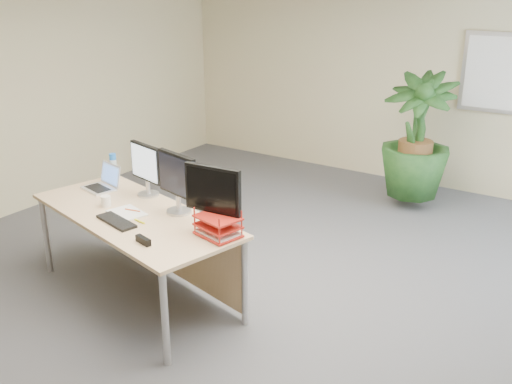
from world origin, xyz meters
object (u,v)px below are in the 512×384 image
Objects in this scene: desk at (146,228)px; monitor_left at (146,167)px; monitor_right at (177,179)px; laptop at (104,182)px; floor_plant at (415,147)px.

desk is 4.57× the size of monitor_left.
monitor_right reaches higher than laptop.
desk is 0.75m from laptop.
monitor_left is (-0.22, 0.27, 0.44)m from desk.
floor_plant is 4.16× the size of laptop.
desk is at bearing -110.87° from floor_plant.
desk is 0.56m from monitor_left.
floor_plant reaches higher than monitor_right.
monitor_right is (0.28, 0.11, 0.46)m from desk.
floor_plant is at bearing 57.75° from laptop.
desk is at bearing -15.14° from laptop.
monitor_left is at bearing 128.71° from desk.
laptop is at bearing 175.55° from monitor_right.
floor_plant reaches higher than desk.
monitor_left is at bearing -116.09° from floor_plant.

